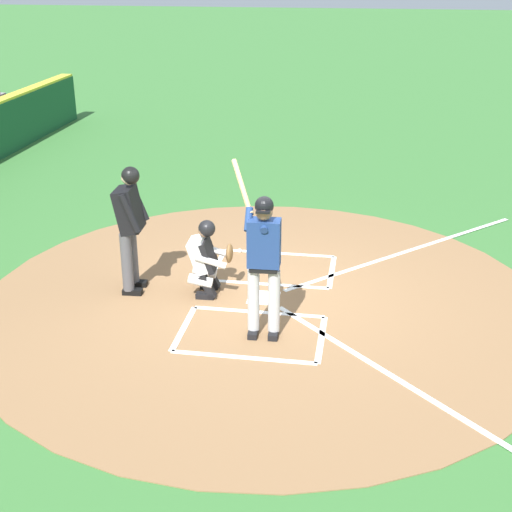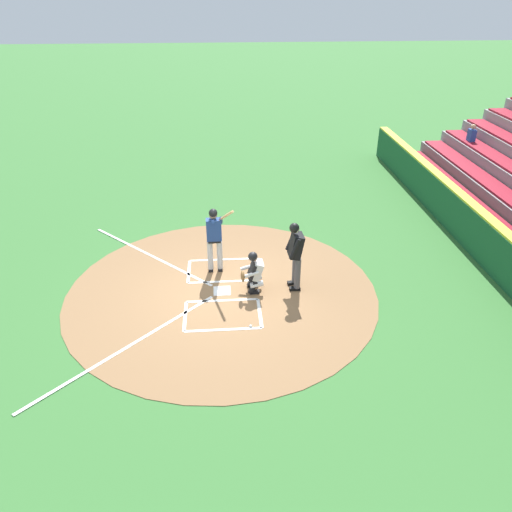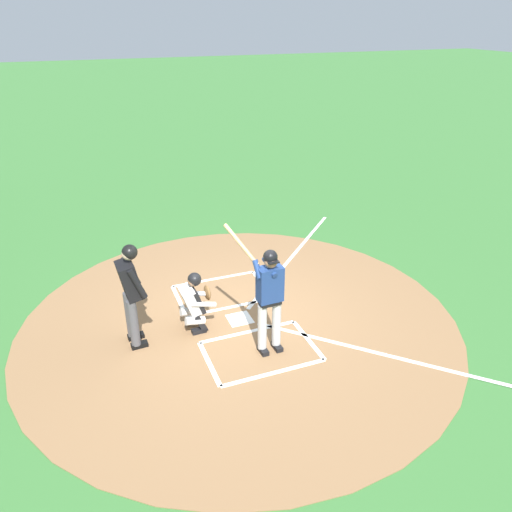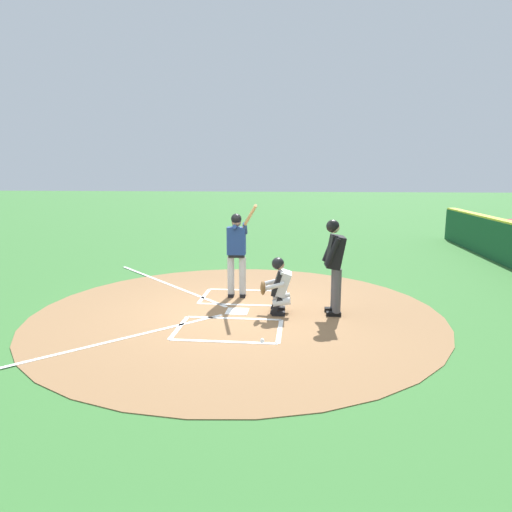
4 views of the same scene
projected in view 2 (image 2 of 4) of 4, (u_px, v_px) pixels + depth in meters
name	position (u px, v px, depth m)	size (l,w,h in m)	color
ground_plane	(222.00, 291.00, 12.86)	(120.00, 120.00, 0.00)	#387033
dirt_circle	(222.00, 291.00, 12.86)	(8.00, 8.00, 0.01)	olive
home_plate_and_chalk	(188.00, 292.00, 12.79)	(7.93, 4.91, 0.01)	white
batter	(215.00, 236.00, 13.22)	(0.91, 0.74, 2.13)	#BCBCBC
catcher	(254.00, 271.00, 12.60)	(0.60, 0.60, 1.13)	black
plate_umpire	(296.00, 251.00, 12.50)	(0.60, 0.43, 1.86)	#4C4C51
baseball	(251.00, 326.00, 11.49)	(0.07, 0.07, 0.07)	white
backstop_wall	(506.00, 259.00, 13.04)	(22.00, 0.36, 1.31)	#19512D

